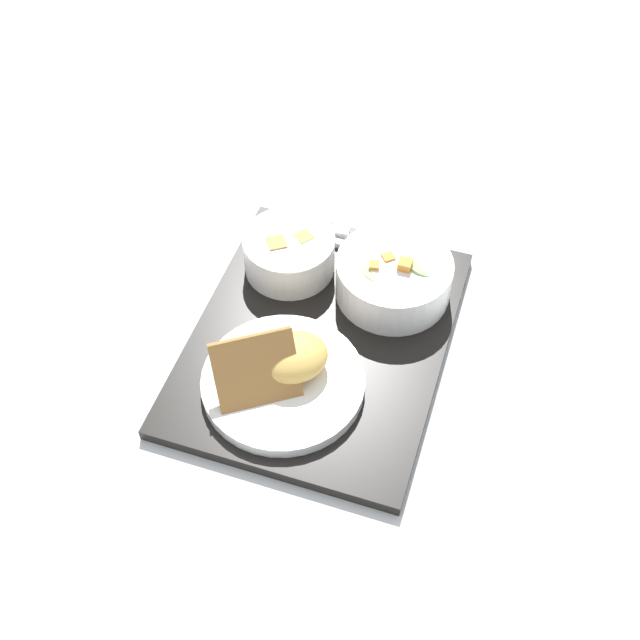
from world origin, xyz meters
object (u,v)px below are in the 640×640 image
bowl_soup (289,251)px  spoon (343,245)px  knife (339,234)px  plate_main (283,375)px  bowl_salad (394,276)px

bowl_soup → spoon: 0.08m
knife → spoon: bearing=-63.7°
spoon → knife: bearing=125.2°
plate_main → bowl_salad: bearing=154.6°
bowl_soup → knife: 0.09m
plate_main → knife: (-0.25, -0.01, -0.01)m
bowl_soup → plate_main: bearing=17.2°
spoon → plate_main: bearing=-87.6°
bowl_salad → spoon: bowl_salad is taller
bowl_soup → spoon: bearing=135.0°
plate_main → spoon: (-0.23, 0.00, -0.01)m
bowl_salad → bowl_soup: 0.14m
knife → spoon: knife is taller
bowl_salad → plate_main: size_ratio=0.77×
bowl_soup → knife: (-0.07, 0.04, -0.02)m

